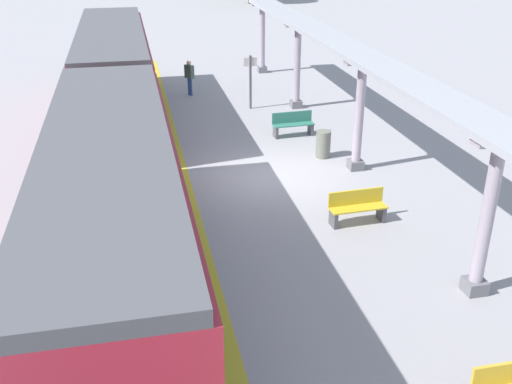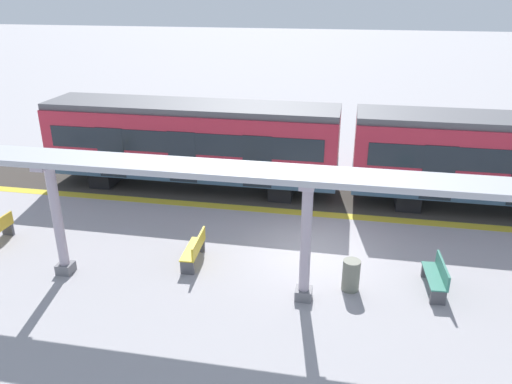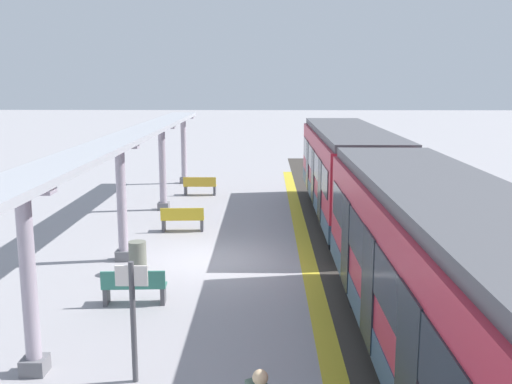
# 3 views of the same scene
# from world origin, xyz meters

# --- Properties ---
(ground_plane) EXTENTS (176.00, 176.00, 0.00)m
(ground_plane) POSITION_xyz_m (0.00, 0.00, 0.00)
(ground_plane) COLOR #9A989D
(tactile_edge_strip) EXTENTS (0.48, 34.39, 0.01)m
(tactile_edge_strip) POSITION_xyz_m (-2.82, 0.00, 0.00)
(tactile_edge_strip) COLOR gold
(tactile_edge_strip) RESTS_ON ground
(trackbed) EXTENTS (3.20, 46.39, 0.01)m
(trackbed) POSITION_xyz_m (-4.66, 0.00, 0.00)
(trackbed) COLOR #38332D
(trackbed) RESTS_ON ground
(train_near_carriage) EXTENTS (2.65, 11.72, 3.48)m
(train_near_carriage) POSITION_xyz_m (-4.65, -5.33, 1.83)
(train_near_carriage) COLOR #B92639
(train_near_carriage) RESTS_ON ground
(canopy_pillar_second) EXTENTS (1.10, 0.44, 3.44)m
(canopy_pillar_second) POSITION_xyz_m (2.61, -6.95, 1.75)
(canopy_pillar_second) COLOR slate
(canopy_pillar_second) RESTS_ON ground
(canopy_pillar_third) EXTENTS (1.10, 0.44, 3.44)m
(canopy_pillar_third) POSITION_xyz_m (2.61, -0.01, 1.75)
(canopy_pillar_third) COLOR slate
(canopy_pillar_third) RESTS_ON ground
(canopy_beam) EXTENTS (1.20, 27.45, 0.16)m
(canopy_beam) POSITION_xyz_m (2.61, 0.01, 3.52)
(canopy_beam) COLOR #A8AAB2
(canopy_beam) RESTS_ON canopy_pillar_nearest
(bench_mid_platform) EXTENTS (1.52, 0.52, 0.86)m
(bench_mid_platform) POSITION_xyz_m (1.53, 3.51, 0.44)
(bench_mid_platform) COLOR #337967
(bench_mid_platform) RESTS_ON ground
(bench_far_end) EXTENTS (1.52, 0.52, 0.86)m
(bench_far_end) POSITION_xyz_m (1.34, -3.41, 0.44)
(bench_far_end) COLOR gold
(bench_far_end) RESTS_ON ground
(trash_bin) EXTENTS (0.48, 0.48, 0.90)m
(trash_bin) POSITION_xyz_m (1.93, 1.21, 0.45)
(trash_bin) COLOR slate
(trash_bin) RESTS_ON ground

